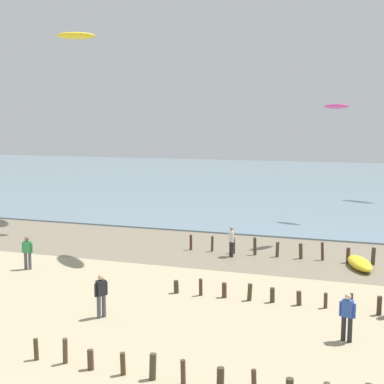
# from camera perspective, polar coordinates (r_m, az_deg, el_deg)

# --- Properties ---
(wet_sand_strip) EXTENTS (120.00, 8.87, 0.01)m
(wet_sand_strip) POSITION_cam_1_polar(r_m,az_deg,el_deg) (32.02, 1.84, -6.09)
(wet_sand_strip) COLOR #7A6D59
(wet_sand_strip) RESTS_ON ground
(sea) EXTENTS (160.00, 70.00, 0.10)m
(sea) POSITION_cam_1_polar(r_m,az_deg,el_deg) (70.22, 11.24, 1.17)
(sea) COLOR slate
(sea) RESTS_ON ground
(groyne_near) EXTENTS (11.13, 0.31, 0.83)m
(groyne_near) POSITION_cam_1_polar(r_m,az_deg,el_deg) (15.92, 1.64, -19.08)
(groyne_near) COLOR #423723
(groyne_near) RESTS_ON ground
(groyne_mid) EXTENTS (11.88, 0.39, 0.76)m
(groyne_mid) POSITION_cam_1_polar(r_m,az_deg,el_deg) (22.70, 12.37, -11.11)
(groyne_mid) COLOR #3F3329
(groyne_mid) RESTS_ON ground
(groyne_far) EXTENTS (19.20, 0.33, 1.07)m
(groyne_far) POSITION_cam_1_polar(r_m,az_deg,el_deg) (30.00, 18.43, -6.45)
(groyne_far) COLOR #4D3224
(groyne_far) RESTS_ON ground
(person_mid_beach) EXTENTS (0.38, 0.50, 1.71)m
(person_mid_beach) POSITION_cam_1_polar(r_m,az_deg,el_deg) (30.04, 4.23, -5.22)
(person_mid_beach) COLOR #232328
(person_mid_beach) RESTS_ON ground
(person_by_waterline) EXTENTS (0.55, 0.30, 1.71)m
(person_by_waterline) POSITION_cam_1_polar(r_m,az_deg,el_deg) (28.70, -17.20, -6.13)
(person_by_waterline) COLOR #4C4C56
(person_by_waterline) RESTS_ON ground
(person_right_flank) EXTENTS (0.38, 0.50, 1.71)m
(person_right_flank) POSITION_cam_1_polar(r_m,az_deg,el_deg) (21.13, -9.70, -10.75)
(person_right_flank) COLOR #4C4C56
(person_right_flank) RESTS_ON ground
(person_trailing_behind) EXTENTS (0.56, 0.30, 1.71)m
(person_trailing_behind) POSITION_cam_1_polar(r_m,az_deg,el_deg) (19.43, 16.27, -12.59)
(person_trailing_behind) COLOR #232328
(person_trailing_behind) RESTS_ON ground
(grounded_kite) EXTENTS (1.81, 2.92, 0.55)m
(grounded_kite) POSITION_cam_1_polar(r_m,az_deg,el_deg) (29.06, 17.51, -7.28)
(grounded_kite) COLOR yellow
(grounded_kite) RESTS_ON ground
(kite_aloft_0) EXTENTS (2.75, 1.79, 0.56)m
(kite_aloft_0) POSITION_cam_1_polar(r_m,az_deg,el_deg) (38.62, -12.27, 16.03)
(kite_aloft_0) COLOR yellow
(kite_aloft_8) EXTENTS (2.04, 1.24, 0.52)m
(kite_aloft_8) POSITION_cam_1_polar(r_m,az_deg,el_deg) (41.68, 15.18, 8.84)
(kite_aloft_8) COLOR #E54C99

